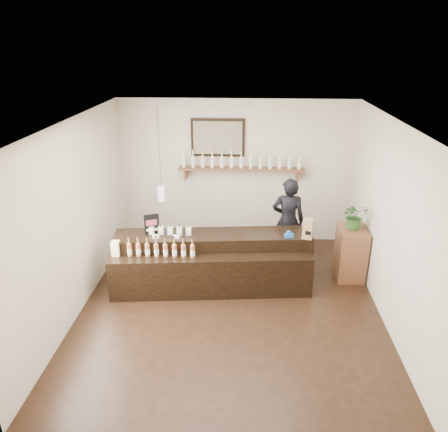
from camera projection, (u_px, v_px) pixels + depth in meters
name	position (u px, v px, depth m)	size (l,w,h in m)	color
ground	(230.00, 306.00, 6.72)	(5.00, 5.00, 0.00)	black
room_shell	(231.00, 202.00, 6.08)	(5.00, 5.00, 5.00)	beige
back_wall_decor	(228.00, 156.00, 8.26)	(2.66, 0.96, 1.69)	brown
counter	(212.00, 263.00, 7.12)	(3.23, 1.15, 1.04)	black
promo_sign	(152.00, 224.00, 6.99)	(0.23, 0.10, 0.33)	black
paper_bag	(308.00, 229.00, 6.83)	(0.18, 0.15, 0.33)	olive
tape_dispenser	(289.00, 235.00, 6.90)	(0.15, 0.08, 0.12)	blue
side_cabinet	(351.00, 253.00, 7.39)	(0.46, 0.62, 0.89)	brown
potted_plant	(355.00, 216.00, 7.14)	(0.41, 0.35, 0.45)	#2F5D25
shopkeeper	(288.00, 215.00, 7.76)	(0.65, 0.43, 1.79)	black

